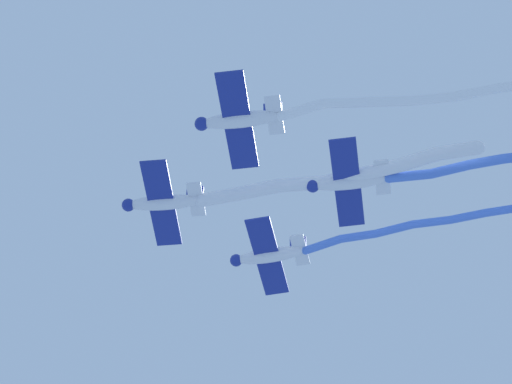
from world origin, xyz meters
The scene contains 7 objects.
airplane_lead centered at (-4.49, -2.78, 61.64)m, with size 6.07×7.80×1.98m.
smoke_trail_lead centered at (7.19, 1.63, 61.56)m, with size 19.38×6.59×1.64m.
airplane_left_wing centered at (4.10, -6.24, 61.24)m, with size 6.10×7.86×1.98m.
smoke_trail_left_wing centered at (15.48, -0.34, 62.42)m, with size 18.21×10.41×3.04m.
airplane_right_wing centered at (-1.04, 5.82, 61.94)m, with size 6.13×7.96×1.98m.
smoke_trail_right_wing centered at (8.91, 9.53, 62.69)m, with size 15.13×6.20×1.94m.
airplane_slot centered at (7.55, 2.36, 61.44)m, with size 6.11×7.88×1.98m.
Camera 1 is at (26.08, -39.04, 7.29)m, focal length 71.63 mm.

